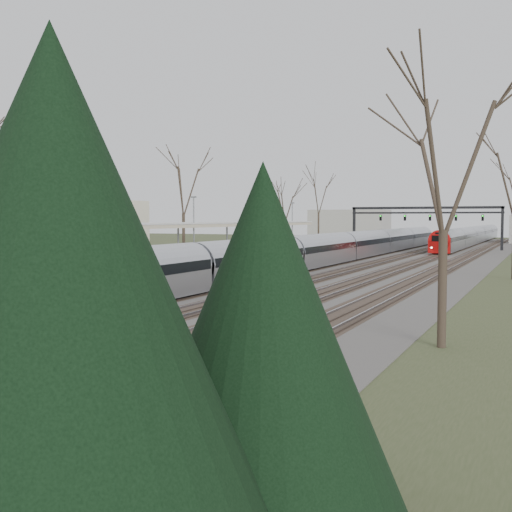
# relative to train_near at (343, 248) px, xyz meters

# --- Properties ---
(track_bed) EXTENTS (24.00, 160.00, 0.22)m
(track_bed) POSITION_rel_train_near_xyz_m (2.76, 0.23, -1.42)
(track_bed) COLOR #474442
(track_bed) RESTS_ON ground
(platform) EXTENTS (3.50, 69.00, 1.00)m
(platform) POSITION_rel_train_near_xyz_m (-6.55, -17.27, -0.98)
(platform) COLOR #9E9B93
(platform) RESTS_ON ground
(canopy) EXTENTS (4.10, 50.00, 3.11)m
(canopy) POSITION_rel_train_near_xyz_m (-6.55, -21.78, 2.45)
(canopy) COLOR slate
(canopy) RESTS_ON platform
(dome_building) EXTENTS (10.00, 8.00, 10.30)m
(dome_building) POSITION_rel_train_near_xyz_m (-19.21, -16.77, 2.24)
(dome_building) COLOR beige
(dome_building) RESTS_ON ground
(signal_gantry) EXTENTS (21.00, 0.59, 6.08)m
(signal_gantry) POSITION_rel_train_near_xyz_m (2.79, 30.22, 3.43)
(signal_gantry) COLOR black
(signal_gantry) RESTS_ON ground
(evergreen_clump) EXTENTS (5.90, 7.10, 6.50)m
(evergreen_clump) POSITION_rel_train_near_xyz_m (14.42, -55.97, 1.79)
(evergreen_clump) COLOR #2D231C
(evergreen_clump) RESTS_ON ground
(tree_west_far) EXTENTS (5.50, 5.50, 11.33)m
(tree_west_far) POSITION_rel_train_near_xyz_m (-14.50, -6.77, 6.54)
(tree_west_far) COLOR #2D231C
(tree_west_far) RESTS_ON ground
(tree_east_near) EXTENTS (4.50, 4.50, 9.27)m
(tree_east_near) POSITION_rel_train_near_xyz_m (15.50, -39.77, 5.08)
(tree_east_near) COLOR #2D231C
(tree_east_near) RESTS_ON ground
(train_near) EXTENTS (2.62, 90.21, 3.05)m
(train_near) POSITION_rel_train_near_xyz_m (0.00, 0.00, 0.00)
(train_near) COLOR #9A9DA3
(train_near) RESTS_ON ground
(train_far) EXTENTS (2.62, 75.21, 3.05)m
(train_far) POSITION_rel_train_near_xyz_m (7.00, 52.84, 0.00)
(train_far) COLOR #9A9DA3
(train_far) RESTS_ON ground
(signal_post) EXTENTS (0.35, 0.45, 4.10)m
(signal_post) POSITION_rel_train_near_xyz_m (1.75, -44.26, 1.25)
(signal_post) COLOR black
(signal_post) RESTS_ON ground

